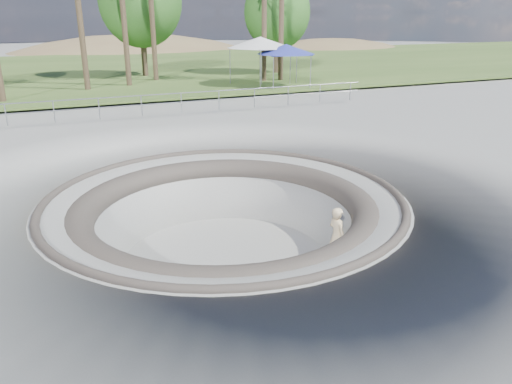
% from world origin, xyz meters
% --- Properties ---
extents(ground, '(180.00, 180.00, 0.00)m').
position_xyz_m(ground, '(0.00, 0.00, 0.00)').
color(ground, gray).
rests_on(ground, ground).
extents(skate_bowl, '(14.00, 14.00, 4.10)m').
position_xyz_m(skate_bowl, '(0.00, 0.00, -1.83)').
color(skate_bowl, gray).
rests_on(skate_bowl, ground).
extents(grass_strip, '(180.00, 36.00, 0.12)m').
position_xyz_m(grass_strip, '(0.00, 34.00, 0.22)').
color(grass_strip, '#3B5522').
rests_on(grass_strip, ground).
extents(distant_hills, '(103.20, 45.00, 28.60)m').
position_xyz_m(distant_hills, '(3.78, 57.17, -7.02)').
color(distant_hills, brown).
rests_on(distant_hills, ground).
extents(safety_railing, '(25.00, 0.06, 1.03)m').
position_xyz_m(safety_railing, '(0.00, 12.00, 0.69)').
color(safety_railing, gray).
rests_on(safety_railing, ground).
extents(skateboard, '(0.83, 0.34, 0.08)m').
position_xyz_m(skateboard, '(2.70, -1.75, -1.83)').
color(skateboard, olive).
rests_on(skateboard, ground).
extents(skater, '(0.47, 0.67, 1.73)m').
position_xyz_m(skater, '(2.70, -1.75, -0.95)').
color(skater, beige).
rests_on(skater, skateboard).
extents(canopy_white, '(5.79, 5.79, 3.15)m').
position_xyz_m(canopy_white, '(9.70, 19.77, 3.04)').
color(canopy_white, gray).
rests_on(canopy_white, ground).
extents(canopy_blue, '(5.38, 5.38, 2.73)m').
position_xyz_m(canopy_blue, '(10.78, 18.00, 2.67)').
color(canopy_blue, gray).
rests_on(canopy_blue, ground).
extents(bushy_tree_mid, '(6.23, 5.67, 8.99)m').
position_xyz_m(bushy_tree_mid, '(3.31, 27.71, 5.75)').
color(bushy_tree_mid, brown).
rests_on(bushy_tree_mid, ground).
extents(bushy_tree_right, '(5.36, 4.87, 7.73)m').
position_xyz_m(bushy_tree_right, '(13.72, 25.62, 4.96)').
color(bushy_tree_right, brown).
rests_on(bushy_tree_right, ground).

